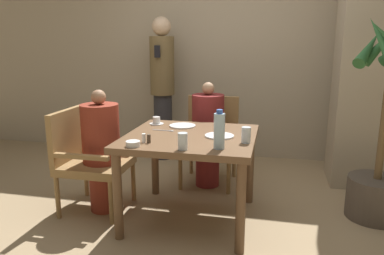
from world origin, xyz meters
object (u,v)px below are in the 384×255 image
potted_palm (380,155)px  glass_tall_mid (183,141)px  plate_main_right (219,136)px  teacup_with_saucer (156,121)px  water_bottle (219,131)px  bowl_small (133,144)px  glass_tall_near (246,135)px  diner_in_left_chair (102,150)px  standing_host (162,85)px  chair_far_side (210,136)px  diner_in_far_chair (208,134)px  chair_left_side (87,156)px  plate_main_left (182,126)px

potted_palm → glass_tall_mid: bearing=-152.0°
plate_main_right → teacup_with_saucer: 0.70m
potted_palm → water_bottle: size_ratio=6.06×
bowl_small → glass_tall_near: bearing=19.5°
diner_in_left_chair → plate_main_right: (1.02, -0.00, 0.18)m
standing_host → potted_palm: bearing=-28.2°
glass_tall_near → potted_palm: bearing=25.5°
diner_in_left_chair → teacup_with_saucer: bearing=38.4°
standing_host → potted_palm: size_ratio=1.04×
water_bottle → glass_tall_mid: (-0.24, -0.08, -0.07)m
chair_far_side → diner_in_far_chair: (-0.00, -0.14, 0.06)m
glass_tall_mid → diner_in_left_chair: bearing=153.3°
teacup_with_saucer → diner_in_far_chair: bearing=49.5°
glass_tall_mid → chair_left_side: bearing=156.8°
chair_far_side → glass_tall_mid: chair_far_side is taller
standing_host → water_bottle: size_ratio=6.28×
chair_left_side → teacup_with_saucer: bearing=30.2°
plate_main_left → chair_far_side: bearing=77.6°
chair_far_side → water_bottle: bearing=-77.3°
water_bottle → glass_tall_near: size_ratio=2.32×
teacup_with_saucer → water_bottle: water_bottle is taller
teacup_with_saucer → chair_left_side: bearing=-149.8°
diner_in_left_chair → bowl_small: 0.65m
plate_main_left → teacup_with_saucer: teacup_with_saucer is taller
chair_left_side → diner_in_left_chair: size_ratio=0.83×
glass_tall_near → plate_main_right: bearing=147.8°
diner_in_left_chair → diner_in_far_chair: size_ratio=1.00×
plate_main_left → plate_main_right: (0.37, -0.28, 0.00)m
plate_main_right → standing_host: bearing=121.3°
standing_host → plate_main_left: standing_host is taller
plate_main_right → teacup_with_saucer: (-0.62, 0.32, 0.02)m
water_bottle → glass_tall_near: bearing=48.5°
plate_main_right → bowl_small: bowl_small is taller
diner_in_left_chair → glass_tall_near: 1.27m
bowl_small → diner_in_left_chair: bearing=137.9°
diner_in_left_chair → standing_host: standing_host is taller
water_bottle → glass_tall_near: water_bottle is taller
standing_host → water_bottle: (1.00, -1.89, -0.08)m
plate_main_right → glass_tall_mid: bearing=-115.1°
plate_main_left → water_bottle: water_bottle is taller
chair_left_side → glass_tall_near: chair_left_side is taller
chair_far_side → water_bottle: size_ratio=3.20×
diner_in_far_chair → bowl_small: size_ratio=10.40×
chair_left_side → bowl_small: chair_left_side is taller
diner_in_left_chair → teacup_with_saucer: size_ratio=8.45×
teacup_with_saucer → water_bottle: (0.67, -0.65, 0.10)m
plate_main_left → potted_palm: bearing=2.9°
teacup_with_saucer → plate_main_left: bearing=-7.5°
chair_left_side → chair_far_side: bearing=44.5°
plate_main_left → water_bottle: 0.75m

